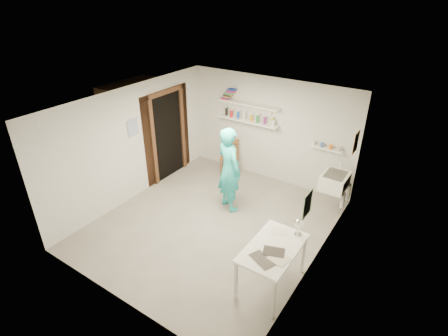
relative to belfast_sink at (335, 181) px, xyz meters
The scene contains 27 objects.
floor 2.54m from the belfast_sink, 135.83° to the right, with size 4.00×4.50×0.02m, color slate.
ceiling 2.98m from the belfast_sink, 135.83° to the right, with size 4.00×4.50×0.02m, color silver.
wall_back 1.90m from the belfast_sink, 162.26° to the left, with size 4.00×0.02×2.40m, color silver.
wall_front 4.36m from the belfast_sink, 113.84° to the right, with size 4.00×0.02×2.40m, color silver.
wall_left 4.16m from the belfast_sink, 155.67° to the right, with size 0.02×4.50×2.40m, color silver.
wall_right 1.79m from the belfast_sink, 81.30° to the right, with size 0.02×4.50×2.40m, color silver.
doorway_recess 3.81m from the belfast_sink, behind, with size 0.02×0.90×2.00m, color black.
corridor_box 4.51m from the belfast_sink, behind, with size 1.40×1.50×2.10m, color brown.
door_lintel 4.01m from the belfast_sink, behind, with size 0.06×1.05×0.10m, color brown.
door_jamb_near 3.91m from the belfast_sink, 162.82° to the right, with size 0.06×0.10×2.00m, color brown.
door_jamb_far 3.74m from the belfast_sink, behind, with size 0.06×0.10×2.00m, color brown.
shelf_lower 2.38m from the belfast_sink, 169.18° to the left, with size 1.50×0.22×0.03m, color white.
shelf_upper 2.52m from the belfast_sink, 169.18° to the left, with size 1.50×0.22×0.03m, color white.
ledge_shelf 0.75m from the belfast_sink, 130.40° to the left, with size 0.70×0.14×0.03m, color white.
poster_left 4.17m from the belfast_sink, 156.18° to the right, with size 0.01×0.28×0.36m, color #334C7F.
poster_right_a 0.89m from the belfast_sink, 22.79° to the left, with size 0.01×0.34×0.42m, color #995933.
poster_right_b 2.40m from the belfast_sink, 83.96° to the right, with size 0.01×0.30×0.38m, color #3F724C.
belfast_sink is the anchor object (origin of this frame).
man 2.09m from the belfast_sink, 150.04° to the right, with size 0.64×0.42×1.77m, color #25BCBC.
wall_clock 2.12m from the belfast_sink, 156.11° to the right, with size 0.32×0.32×0.04m, color beige.
wooden_chair 2.61m from the belfast_sink, behind, with size 0.42×0.40×0.90m, color brown.
work_table 2.50m from the belfast_sink, 92.54° to the right, with size 0.68×1.14×0.76m, color white.
desk_lamp 2.04m from the belfast_sink, 87.80° to the right, with size 0.14×0.14×0.14m, color silver.
spray_cans 2.41m from the belfast_sink, 169.18° to the left, with size 1.29×0.06×0.17m.
book_stack 3.05m from the belfast_sink, behind, with size 0.34×0.14×0.25m.
ledge_pots 0.78m from the belfast_sink, 130.40° to the left, with size 0.48×0.07×0.09m.
papers 2.48m from the belfast_sink, 92.54° to the right, with size 0.30×0.22×0.02m.
Camera 1 is at (3.22, -4.44, 4.16)m, focal length 28.00 mm.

